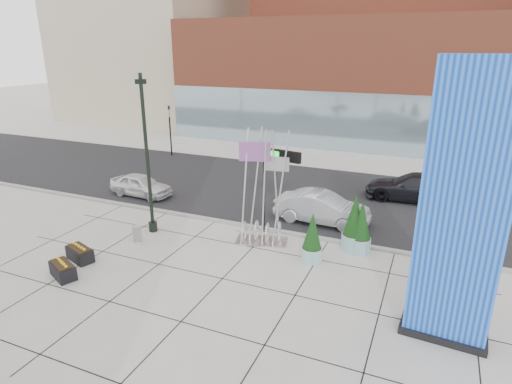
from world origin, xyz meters
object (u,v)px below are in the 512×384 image
at_px(overhead_street_sign, 279,162).
at_px(car_silver_mid, 322,208).
at_px(concrete_bollard, 137,233).
at_px(lamp_post, 148,171).
at_px(public_art_sculpture, 262,214).
at_px(car_white_west, 141,185).
at_px(blue_pylon, 462,215).

bearing_deg(overhead_street_sign, car_silver_mid, 65.16).
bearing_deg(car_silver_mid, concrete_bollard, 129.25).
height_order(lamp_post, overhead_street_sign, lamp_post).
distance_m(public_art_sculpture, car_white_west, 9.75).
bearing_deg(lamp_post, overhead_street_sign, 19.53).
xyz_separation_m(car_white_west, car_silver_mid, (11.18, 0.21, 0.12)).
distance_m(overhead_street_sign, car_silver_mid, 3.95).
xyz_separation_m(blue_pylon, concrete_bollard, (-13.25, 1.85, -3.73)).
xyz_separation_m(lamp_post, public_art_sculpture, (5.43, 0.97, -1.68)).
distance_m(overhead_street_sign, car_white_west, 10.23).
distance_m(concrete_bollard, car_white_west, 6.53).
bearing_deg(public_art_sculpture, lamp_post, 176.07).
relative_size(public_art_sculpture, car_silver_mid, 1.12).
relative_size(public_art_sculpture, overhead_street_sign, 1.27).
bearing_deg(car_silver_mid, public_art_sculpture, 151.77).
relative_size(blue_pylon, concrete_bollard, 11.21).
height_order(public_art_sculpture, car_silver_mid, public_art_sculpture).
height_order(lamp_post, concrete_bollard, lamp_post).
distance_m(lamp_post, overhead_street_sign, 6.17).
relative_size(lamp_post, overhead_street_sign, 1.78).
bearing_deg(car_white_west, overhead_street_sign, -98.71).
relative_size(blue_pylon, car_white_west, 2.17).
xyz_separation_m(concrete_bollard, overhead_street_sign, (5.78, 3.29, 3.26)).
relative_size(lamp_post, car_white_west, 1.93).
height_order(public_art_sculpture, overhead_street_sign, public_art_sculpture).
height_order(concrete_bollard, car_white_west, car_white_west).
distance_m(lamp_post, car_white_west, 6.06).
xyz_separation_m(lamp_post, car_white_west, (-3.79, 4.06, -2.43)).
bearing_deg(lamp_post, public_art_sculpture, 10.09).
bearing_deg(public_art_sculpture, overhead_street_sign, 57.38).
height_order(public_art_sculpture, concrete_bollard, public_art_sculpture).
bearing_deg(car_white_west, public_art_sculpture, -105.45).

